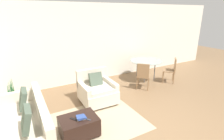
# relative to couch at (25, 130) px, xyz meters

# --- Properties ---
(ground_plane) EXTENTS (20.00, 20.00, 0.00)m
(ground_plane) POSITION_rel_couch_xyz_m (2.44, -0.89, -0.31)
(ground_plane) COLOR brown
(wall_back) EXTENTS (12.00, 0.06, 2.75)m
(wall_back) POSITION_rel_couch_xyz_m (2.44, 2.53, 1.06)
(wall_back) COLOR white
(wall_back) RESTS_ON ground_plane
(area_rug) EXTENTS (2.20, 1.73, 0.01)m
(area_rug) POSITION_rel_couch_xyz_m (1.42, -0.03, -0.31)
(area_rug) COLOR tan
(area_rug) RESTS_ON ground_plane
(couch) EXTENTS (0.88, 2.04, 0.94)m
(couch) POSITION_rel_couch_xyz_m (0.00, 0.00, 0.00)
(couch) COLOR beige
(couch) RESTS_ON ground_plane
(armchair) EXTENTS (0.92, 0.94, 0.88)m
(armchair) POSITION_rel_couch_xyz_m (1.89, 0.87, 0.03)
(armchair) COLOR beige
(armchair) RESTS_ON ground_plane
(ottoman) EXTENTS (0.75, 0.56, 0.42)m
(ottoman) POSITION_rel_couch_xyz_m (0.96, -0.28, -0.08)
(ottoman) COLOR black
(ottoman) RESTS_ON ground_plane
(book_stack) EXTENTS (0.20, 0.20, 0.06)m
(book_stack) POSITION_rel_couch_xyz_m (1.00, -0.33, 0.14)
(book_stack) COLOR beige
(book_stack) RESTS_ON ottoman
(tv_remote_primary) EXTENTS (0.13, 0.16, 0.01)m
(tv_remote_primary) POSITION_rel_couch_xyz_m (0.86, -0.28, 0.11)
(tv_remote_primary) COLOR black
(tv_remote_primary) RESTS_ON ottoman
(tv_remote_secondary) EXTENTS (0.12, 0.14, 0.01)m
(tv_remote_secondary) POSITION_rel_couch_xyz_m (1.10, -0.42, 0.11)
(tv_remote_secondary) COLOR #333338
(tv_remote_secondary) RESTS_ON ottoman
(potted_plant) EXTENTS (0.34, 0.34, 0.96)m
(potted_plant) POSITION_rel_couch_xyz_m (-0.18, 1.35, -0.06)
(potted_plant) COLOR maroon
(potted_plant) RESTS_ON ground_plane
(dining_table) EXTENTS (1.18, 1.18, 0.75)m
(dining_table) POSITION_rel_couch_xyz_m (4.20, 1.55, 0.36)
(dining_table) COLOR #8C9E99
(dining_table) RESTS_ON ground_plane
(dining_chair_near_left) EXTENTS (0.59, 0.59, 0.90)m
(dining_chair_near_left) POSITION_rel_couch_xyz_m (3.56, 0.91, 0.21)
(dining_chair_near_left) COLOR #93704C
(dining_chair_near_left) RESTS_ON ground_plane
(dining_chair_near_right) EXTENTS (0.59, 0.59, 0.90)m
(dining_chair_near_right) POSITION_rel_couch_xyz_m (4.84, 0.91, 0.21)
(dining_chair_near_right) COLOR #93704C
(dining_chair_near_right) RESTS_ON ground_plane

